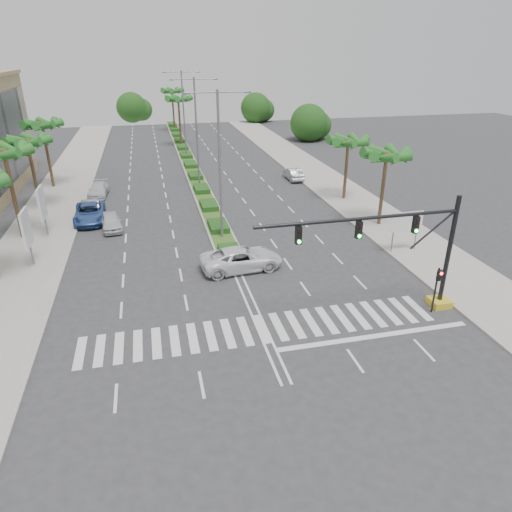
{
  "coord_description": "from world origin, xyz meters",
  "views": [
    {
      "loc": [
        -5.45,
        -21.55,
        14.82
      ],
      "look_at": [
        0.49,
        3.56,
        3.0
      ],
      "focal_mm": 32.0,
      "sensor_mm": 36.0,
      "label": 1
    }
  ],
  "objects": [
    {
      "name": "palm_right_far",
      "position": [
        14.5,
        22.0,
        5.91
      ],
      "size": [
        4.57,
        4.68,
        6.75
      ],
      "color": "brown",
      "rests_on": "ground"
    },
    {
      "name": "car_parked_c",
      "position": [
        -11.28,
        21.17,
        0.81
      ],
      "size": [
        2.93,
        5.93,
        1.62
      ],
      "primitive_type": "imported",
      "rotation": [
        0.0,
        0.0,
        0.04
      ],
      "color": "#305194",
      "rests_on": "ground"
    },
    {
      "name": "billboard_far",
      "position": [
        -14.5,
        18.0,
        2.96
      ],
      "size": [
        0.18,
        2.1,
        4.35
      ],
      "color": "slate",
      "rests_on": "ground"
    },
    {
      "name": "palm_left_mid",
      "position": [
        -16.5,
        18.0,
        7.08
      ],
      "size": [
        4.57,
        4.68,
        7.95
      ],
      "color": "brown",
      "rests_on": "ground"
    },
    {
      "name": "palm_median_b",
      "position": [
        0.0,
        70.0,
        7.17
      ],
      "size": [
        4.57,
        4.68,
        8.05
      ],
      "color": "brown",
      "rests_on": "ground"
    },
    {
      "name": "palm_left_end",
      "position": [
        -16.5,
        34.0,
        6.88
      ],
      "size": [
        4.57,
        4.68,
        7.75
      ],
      "color": "brown",
      "rests_on": "ground"
    },
    {
      "name": "direction_sign",
      "position": [
        13.5,
        7.99,
        2.45
      ],
      "size": [
        2.7,
        0.11,
        3.4
      ],
      "color": "slate",
      "rests_on": "ground"
    },
    {
      "name": "streetlight_near",
      "position": [
        0.0,
        14.0,
        6.81
      ],
      "size": [
        5.1,
        0.25,
        12.0
      ],
      "color": "slate",
      "rests_on": "ground"
    },
    {
      "name": "median_grass",
      "position": [
        0.0,
        45.0,
        0.22
      ],
      "size": [
        1.8,
        75.0,
        0.04
      ],
      "primitive_type": "cube",
      "color": "#3C6021",
      "rests_on": "median"
    },
    {
      "name": "palm_left_far",
      "position": [
        -16.5,
        26.0,
        6.5
      ],
      "size": [
        4.57,
        4.68,
        7.35
      ],
      "color": "brown",
      "rests_on": "ground"
    },
    {
      "name": "car_parked_d",
      "position": [
        -11.12,
        29.4,
        0.68
      ],
      "size": [
        2.24,
        4.8,
        1.36
      ],
      "primitive_type": "imported",
      "rotation": [
        0.0,
        0.0,
        -0.07
      ],
      "color": "silver",
      "rests_on": "ground"
    },
    {
      "name": "pedestrian_signal",
      "position": [
        10.6,
        -0.68,
        2.04
      ],
      "size": [
        0.28,
        0.36,
        3.0
      ],
      "color": "black",
      "rests_on": "ground"
    },
    {
      "name": "car_parked_b",
      "position": [
        -11.29,
        22.42,
        0.75
      ],
      "size": [
        2.12,
        4.71,
        1.5
      ],
      "primitive_type": "imported",
      "rotation": [
        0.0,
        0.0,
        0.12
      ],
      "color": "#AFB0B4",
      "rests_on": "ground"
    },
    {
      "name": "car_parked_a",
      "position": [
        -9.24,
        18.56,
        0.73
      ],
      "size": [
        2.27,
        4.46,
        1.45
      ],
      "primitive_type": "imported",
      "rotation": [
        0.0,
        0.0,
        0.13
      ],
      "color": "silver",
      "rests_on": "ground"
    },
    {
      "name": "footpath_right",
      "position": [
        15.2,
        20.0,
        0.07
      ],
      "size": [
        6.0,
        120.0,
        0.15
      ],
      "primitive_type": "cube",
      "color": "gray",
      "rests_on": "ground"
    },
    {
      "name": "signal_gantry",
      "position": [
        9.27,
        -0.0,
        3.46
      ],
      "size": [
        12.6,
        1.2,
        7.2
      ],
      "color": "gold",
      "rests_on": "ground"
    },
    {
      "name": "streetlight_mid",
      "position": [
        0.0,
        30.0,
        6.81
      ],
      "size": [
        5.1,
        0.25,
        12.0
      ],
      "color": "slate",
      "rests_on": "ground"
    },
    {
      "name": "car_crossing",
      "position": [
        0.43,
        7.96,
        0.83
      ],
      "size": [
        6.2,
        3.28,
        1.66
      ],
      "primitive_type": "imported",
      "rotation": [
        0.0,
        0.0,
        1.66
      ],
      "color": "white",
      "rests_on": "ground"
    },
    {
      "name": "billboard_near",
      "position": [
        -14.5,
        12.0,
        2.96
      ],
      "size": [
        0.18,
        2.1,
        4.35
      ],
      "color": "slate",
      "rests_on": "ground"
    },
    {
      "name": "ground",
      "position": [
        0.0,
        0.0,
        0.0
      ],
      "size": [
        160.0,
        160.0,
        0.0
      ],
      "primitive_type": "plane",
      "color": "#333335",
      "rests_on": "ground"
    },
    {
      "name": "palm_median_a",
      "position": [
        0.0,
        55.0,
        7.17
      ],
      "size": [
        4.57,
        4.68,
        8.05
      ],
      "color": "brown",
      "rests_on": "ground"
    },
    {
      "name": "palm_right_near",
      "position": [
        14.5,
        14.0,
        6.2
      ],
      "size": [
        4.57,
        4.68,
        7.05
      ],
      "color": "brown",
      "rests_on": "ground"
    },
    {
      "name": "footpath_left",
      "position": [
        -15.2,
        20.0,
        0.07
      ],
      "size": [
        6.0,
        120.0,
        0.15
      ],
      "primitive_type": "cube",
      "color": "gray",
      "rests_on": "ground"
    },
    {
      "name": "car_right",
      "position": [
        11.68,
        30.94,
        0.72
      ],
      "size": [
        1.54,
        4.38,
        1.44
      ],
      "primitive_type": "imported",
      "rotation": [
        0.0,
        0.0,
        3.14
      ],
      "color": "#A4A4A8",
      "rests_on": "ground"
    },
    {
      "name": "streetlight_far",
      "position": [
        0.0,
        46.0,
        6.81
      ],
      "size": [
        5.1,
        0.25,
        12.0
      ],
      "color": "slate",
      "rests_on": "ground"
    },
    {
      "name": "median",
      "position": [
        0.0,
        45.0,
        0.1
      ],
      "size": [
        2.2,
        75.0,
        0.2
      ],
      "primitive_type": "cube",
      "color": "gray",
      "rests_on": "ground"
    }
  ]
}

